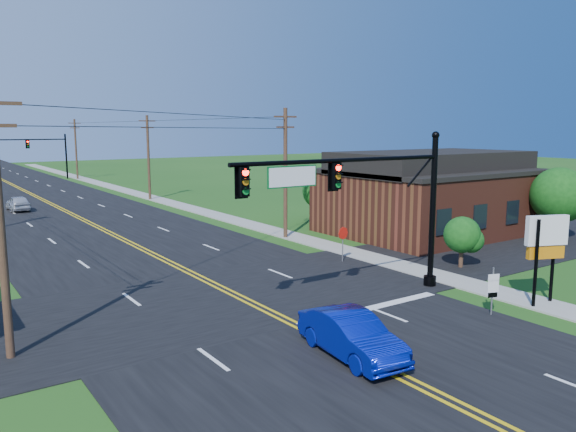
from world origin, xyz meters
TOP-DOWN VIEW (x-y plane):
  - ground at (0.00, 0.00)m, footprint 260.00×260.00m
  - road_main at (0.00, 50.00)m, footprint 16.00×220.00m
  - road_cross at (0.00, 12.00)m, footprint 70.00×10.00m
  - sidewalk at (10.50, 40.00)m, footprint 2.00×160.00m
  - signal_mast_main at (4.34, 8.00)m, footprint 11.30×0.60m
  - signal_mast_far at (4.44, 80.00)m, footprint 10.98×0.60m
  - brick_building at (20.00, 18.00)m, footprint 14.20×11.20m
  - utility_pole_left_a at (-9.50, 10.00)m, footprint 1.80×0.28m
  - utility_pole_right_a at (9.80, 22.00)m, footprint 1.80×0.28m
  - utility_pole_right_b at (9.80, 48.00)m, footprint 1.80×0.28m
  - utility_pole_right_c at (9.80, 78.00)m, footprint 1.80×0.28m
  - tree_right_front at (25.00, 11.00)m, footprint 3.80×3.80m
  - tree_right_back at (16.00, 26.00)m, footprint 3.00×3.00m
  - shrub_corner at (13.00, 9.50)m, footprint 2.00×2.00m
  - blue_car at (-0.06, 3.59)m, footprint 2.02×4.67m
  - distant_car at (-3.38, 46.90)m, footprint 1.75×4.18m
  - route_sign at (7.50, 3.56)m, footprint 0.49×0.20m
  - stop_sign at (8.50, 14.23)m, footprint 0.73×0.12m
  - pylon_sign at (10.50, 3.18)m, footprint 1.89×0.96m

SIDE VIEW (x-z plane):
  - ground at x=0.00m, z-range 0.00..0.00m
  - road_main at x=0.00m, z-range 0.00..0.04m
  - road_cross at x=0.00m, z-range 0.00..0.04m
  - sidewalk at x=10.50m, z-range 0.00..0.08m
  - distant_car at x=-3.38m, z-range 0.00..1.41m
  - blue_car at x=-0.06m, z-range 0.00..1.50m
  - route_sign at x=7.50m, z-range 0.17..2.20m
  - stop_sign at x=8.50m, z-range 0.45..2.52m
  - shrub_corner at x=13.00m, z-range 0.42..3.28m
  - brick_building at x=20.00m, z-range 0.00..4.70m
  - tree_right_back at x=16.00m, z-range 0.55..4.65m
  - pylon_sign at x=10.50m, z-range 0.91..4.87m
  - tree_right_front at x=25.00m, z-range 0.60..5.60m
  - signal_mast_far at x=4.44m, z-range 0.81..8.29m
  - utility_pole_left_a at x=-9.50m, z-range 0.22..9.22m
  - utility_pole_right_a at x=9.80m, z-range 0.22..9.22m
  - utility_pole_right_b at x=9.80m, z-range 0.22..9.22m
  - utility_pole_right_c at x=9.80m, z-range 0.22..9.22m
  - signal_mast_main at x=4.34m, z-range 1.01..8.49m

